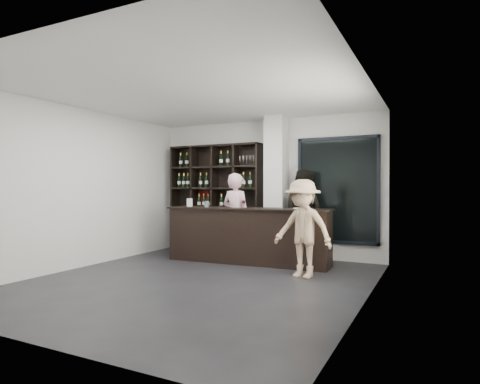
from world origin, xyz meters
The scene contains 12 objects.
floor centered at (0.00, 0.00, -0.01)m, with size 5.00×5.50×0.01m, color black.
wine_shelf centered at (-1.15, 2.57, 1.20)m, with size 2.20×0.35×2.40m, color black, non-canonical shape.
structural_column centered at (0.35, 2.47, 1.45)m, with size 0.40×0.40×2.90m, color silver.
glass_panel centered at (1.55, 2.69, 1.40)m, with size 1.60×0.08×2.10m.
tasting_counter centered at (0.04, 1.75, 0.53)m, with size 3.23×0.67×1.06m.
taster_pink centered at (-0.26, 1.85, 0.87)m, with size 0.63×0.42×1.74m, color beige.
taster_black centered at (0.94, 2.40, 0.90)m, with size 0.88×0.68×1.80m, color black.
customer centered at (1.36, 1.05, 0.79)m, with size 1.02×0.59×1.59m, color tan.
wine_glass centered at (-0.06, 1.77, 1.16)m, with size 0.08×0.08×0.20m, color white, non-canonical shape.
spit_cup centered at (-0.81, 1.64, 1.12)m, with size 0.09×0.09×0.12m, color #99A9B8.
napkin_stack centered at (1.01, 1.86, 1.07)m, with size 0.11×0.11×0.02m, color white.
card_stand centered at (-1.25, 1.70, 1.14)m, with size 0.11×0.05×0.16m, color white.
Camera 1 is at (3.33, -5.20, 1.46)m, focal length 30.00 mm.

